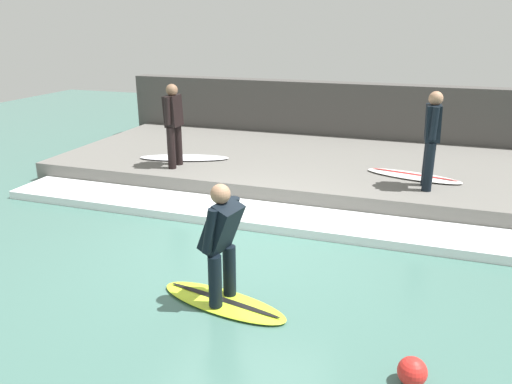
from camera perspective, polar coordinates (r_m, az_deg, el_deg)
name	(u,v)px	position (r m, az deg, el deg)	size (l,w,h in m)	color
ground_plane	(245,248)	(7.30, -1.28, -6.44)	(28.00, 28.00, 0.00)	#426B60
concrete_ledge	(306,166)	(10.70, 5.73, 2.94)	(4.40, 10.25, 0.39)	#66635E
back_wall	(329,116)	(12.89, 8.34, 8.57)	(0.50, 10.76, 1.70)	#474442
wave_foam_crest	(268,216)	(8.25, 1.37, -2.81)	(1.03, 9.74, 0.14)	white
surfboard_riding	(223,302)	(5.96, -3.79, -12.41)	(0.84, 1.72, 0.07)	#BFE02D
surfer_riding	(221,238)	(5.58, -3.97, -5.26)	(0.53, 0.49, 1.41)	black
surfer_waiting_near	(432,135)	(8.89, 19.43, 6.16)	(0.56, 0.28, 1.66)	black
surfboard_waiting_near	(413,176)	(9.66, 17.54, 1.78)	(0.86, 1.80, 0.07)	white
surfer_waiting_far	(173,121)	(9.85, -9.42, 8.00)	(0.55, 0.26, 1.62)	black
surfboard_waiting_far	(184,158)	(10.57, -8.19, 3.92)	(1.02, 1.93, 0.06)	silver
marker_buoy	(412,372)	(4.99, 17.43, -18.99)	(0.27, 0.27, 0.27)	red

